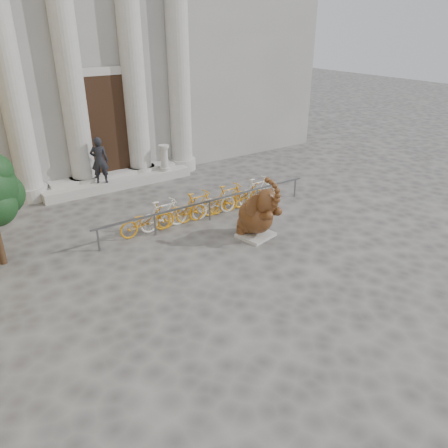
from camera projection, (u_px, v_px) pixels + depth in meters
ground at (265, 295)px, 10.64m from camera, size 80.00×80.00×0.00m
classical_building at (57, 22)px, 19.27m from camera, size 22.00×10.70×12.00m
entrance_steps at (118, 181)px, 17.60m from camera, size 6.00×1.20×0.36m
elephant_statue at (257, 215)px, 13.19m from camera, size 1.31×1.57×2.00m
bike_rack at (205, 204)px, 14.58m from camera, size 8.00×0.53×1.00m
pedestrian at (99, 160)px, 16.52m from camera, size 0.77×0.65×1.79m
balustrade_post at (164, 159)px, 18.09m from camera, size 0.44×0.44×1.07m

